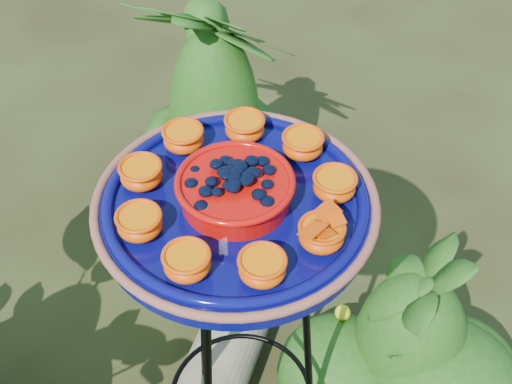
# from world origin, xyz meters

# --- Properties ---
(tripod_stand) EXTENTS (0.43, 0.43, 0.93)m
(tripod_stand) POSITION_xyz_m (0.01, -0.06, 0.56)
(tripod_stand) COLOR black
(tripod_stand) RESTS_ON ground
(feeder_dish) EXTENTS (0.61, 0.61, 0.11)m
(feeder_dish) POSITION_xyz_m (0.01, -0.06, 0.97)
(feeder_dish) COLOR #07095A
(feeder_dish) RESTS_ON tripod_stand
(driftwood_log) EXTENTS (0.59, 0.33, 0.19)m
(driftwood_log) POSITION_xyz_m (0.26, 0.15, 0.09)
(driftwood_log) COLOR tan
(driftwood_log) RESTS_ON ground
(shrub_back_right) EXTENTS (0.57, 0.57, 0.89)m
(shrub_back_right) POSITION_xyz_m (0.70, 0.51, 0.44)
(shrub_back_right) COLOR #1C4F15
(shrub_back_right) RESTS_ON ground
(shrub_front_right) EXTENTS (0.36, 0.28, 0.61)m
(shrub_front_right) POSITION_xyz_m (0.43, -0.31, 0.30)
(shrub_front_right) COLOR #1C4F15
(shrub_front_right) RESTS_ON ground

